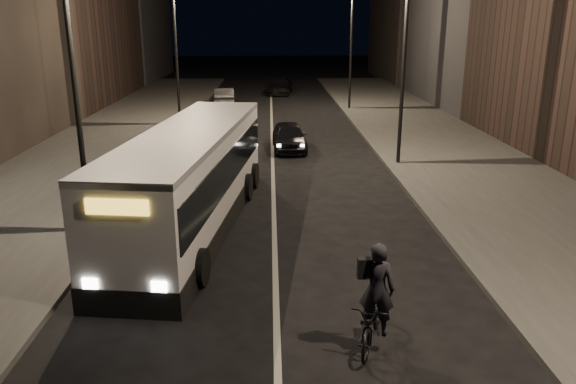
{
  "coord_description": "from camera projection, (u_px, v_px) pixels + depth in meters",
  "views": [
    {
      "loc": [
        -0.1,
        -12.17,
        6.31
      ],
      "look_at": [
        0.4,
        3.34,
        1.5
      ],
      "focal_mm": 35.0,
      "sensor_mm": 36.0,
      "label": 1
    }
  ],
  "objects": [
    {
      "name": "streetlight_right_mid",
      "position": [
        399.0,
        42.0,
        23.52
      ],
      "size": [
        1.2,
        0.44,
        8.12
      ],
      "color": "black",
      "rests_on": "sidewalk_right"
    },
    {
      "name": "car_far",
      "position": [
        280.0,
        86.0,
        48.94
      ],
      "size": [
        2.57,
        5.01,
        1.39
      ],
      "primitive_type": "imported",
      "rotation": [
        0.0,
        0.0,
        -0.13
      ],
      "color": "black",
      "rests_on": "ground"
    },
    {
      "name": "streetlight_left_far",
      "position": [
        180.0,
        35.0,
        32.74
      ],
      "size": [
        1.2,
        0.44,
        8.12
      ],
      "color": "black",
      "rests_on": "sidewalk_left"
    },
    {
      "name": "streetlight_right_far",
      "position": [
        348.0,
        33.0,
        38.8
      ],
      "size": [
        1.2,
        0.44,
        8.12
      ],
      "color": "black",
      "rests_on": "sidewalk_right"
    },
    {
      "name": "ground",
      "position": [
        276.0,
        293.0,
        13.49
      ],
      "size": [
        180.0,
        180.0,
        0.0
      ],
      "primitive_type": "plane",
      "color": "black",
      "rests_on": "ground"
    },
    {
      "name": "sidewalk_left",
      "position": [
        93.0,
        156.0,
        26.57
      ],
      "size": [
        7.0,
        70.0,
        0.16
      ],
      "primitive_type": "cube",
      "color": "#383936",
      "rests_on": "ground"
    },
    {
      "name": "sidewalk_right",
      "position": [
        448.0,
        153.0,
        27.09
      ],
      "size": [
        7.0,
        70.0,
        0.16
      ],
      "primitive_type": "cube",
      "color": "#383936",
      "rests_on": "ground"
    },
    {
      "name": "car_near",
      "position": [
        289.0,
        136.0,
        28.02
      ],
      "size": [
        1.75,
        4.07,
        1.37
      ],
      "primitive_type": "imported",
      "rotation": [
        0.0,
        0.0,
        0.04
      ],
      "color": "black",
      "rests_on": "ground"
    },
    {
      "name": "car_mid",
      "position": [
        224.0,
        97.0,
        42.05
      ],
      "size": [
        1.78,
        4.25,
        1.37
      ],
      "primitive_type": "imported",
      "rotation": [
        0.0,
        0.0,
        3.22
      ],
      "color": "#303032",
      "rests_on": "ground"
    },
    {
      "name": "streetlight_left_near",
      "position": [
        81.0,
        54.0,
        15.56
      ],
      "size": [
        1.2,
        0.44,
        8.12
      ],
      "color": "black",
      "rests_on": "sidewalk_left"
    },
    {
      "name": "cyclist_on_bicycle",
      "position": [
        374.0,
        312.0,
        11.08
      ],
      "size": [
        1.32,
        2.1,
        2.29
      ],
      "rotation": [
        0.0,
        0.0,
        -0.34
      ],
      "color": "black",
      "rests_on": "ground"
    },
    {
      "name": "city_bus",
      "position": [
        192.0,
        175.0,
        17.31
      ],
      "size": [
        3.88,
        11.75,
        3.12
      ],
      "rotation": [
        0.0,
        0.0,
        -0.13
      ],
      "color": "silver",
      "rests_on": "ground"
    }
  ]
}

